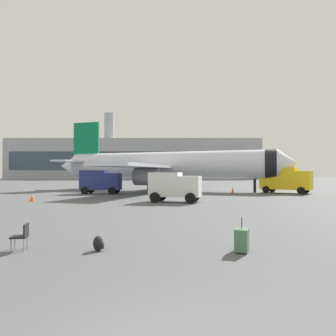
{
  "coord_description": "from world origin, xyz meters",
  "views": [
    {
      "loc": [
        -0.07,
        -3.84,
        2.51
      ],
      "look_at": [
        -0.04,
        24.41,
        3.0
      ],
      "focal_mm": 33.29,
      "sensor_mm": 36.0,
      "label": 1
    }
  ],
  "objects_px": {
    "traveller_backpack": "(98,244)",
    "safety_cone_mid": "(31,197)",
    "rolling_suitcase": "(241,240)",
    "safety_cone_near": "(171,187)",
    "gate_chair": "(21,235)",
    "service_truck": "(100,181)",
    "cargo_van": "(174,185)",
    "fuel_truck": "(285,179)",
    "safety_cone_far": "(232,190)",
    "airplane_at_gate": "(166,165)"
  },
  "relations": [
    {
      "from": "safety_cone_mid",
      "to": "rolling_suitcase",
      "type": "relative_size",
      "value": 0.65
    },
    {
      "from": "service_truck",
      "to": "traveller_backpack",
      "type": "bearing_deg",
      "value": -77.84
    },
    {
      "from": "service_truck",
      "to": "traveller_backpack",
      "type": "relative_size",
      "value": 10.34
    },
    {
      "from": "safety_cone_far",
      "to": "cargo_van",
      "type": "bearing_deg",
      "value": -121.85
    },
    {
      "from": "safety_cone_far",
      "to": "traveller_backpack",
      "type": "relative_size",
      "value": 1.66
    },
    {
      "from": "airplane_at_gate",
      "to": "rolling_suitcase",
      "type": "relative_size",
      "value": 31.74
    },
    {
      "from": "airplane_at_gate",
      "to": "rolling_suitcase",
      "type": "height_order",
      "value": "airplane_at_gate"
    },
    {
      "from": "safety_cone_mid",
      "to": "traveller_backpack",
      "type": "height_order",
      "value": "safety_cone_mid"
    },
    {
      "from": "fuel_truck",
      "to": "traveller_backpack",
      "type": "bearing_deg",
      "value": -120.27
    },
    {
      "from": "service_truck",
      "to": "fuel_truck",
      "type": "relative_size",
      "value": 0.79
    },
    {
      "from": "cargo_van",
      "to": "airplane_at_gate",
      "type": "bearing_deg",
      "value": 92.68
    },
    {
      "from": "safety_cone_mid",
      "to": "gate_chair",
      "type": "height_order",
      "value": "gate_chair"
    },
    {
      "from": "safety_cone_far",
      "to": "safety_cone_mid",
      "type": "bearing_deg",
      "value": -150.59
    },
    {
      "from": "fuel_truck",
      "to": "safety_cone_mid",
      "type": "bearing_deg",
      "value": -157.34
    },
    {
      "from": "gate_chair",
      "to": "cargo_van",
      "type": "bearing_deg",
      "value": 72.61
    },
    {
      "from": "service_truck",
      "to": "gate_chair",
      "type": "bearing_deg",
      "value": -82.77
    },
    {
      "from": "fuel_truck",
      "to": "rolling_suitcase",
      "type": "height_order",
      "value": "fuel_truck"
    },
    {
      "from": "safety_cone_mid",
      "to": "gate_chair",
      "type": "bearing_deg",
      "value": -67.24
    },
    {
      "from": "safety_cone_far",
      "to": "gate_chair",
      "type": "xyz_separation_m",
      "value": [
        -13.04,
        -29.45,
        0.1
      ]
    },
    {
      "from": "cargo_van",
      "to": "service_truck",
      "type": "bearing_deg",
      "value": 128.51
    },
    {
      "from": "safety_cone_far",
      "to": "gate_chair",
      "type": "relative_size",
      "value": 0.93
    },
    {
      "from": "airplane_at_gate",
      "to": "safety_cone_far",
      "type": "height_order",
      "value": "airplane_at_gate"
    },
    {
      "from": "rolling_suitcase",
      "to": "safety_cone_far",
      "type": "bearing_deg",
      "value": 78.77
    },
    {
      "from": "airplane_at_gate",
      "to": "gate_chair",
      "type": "xyz_separation_m",
      "value": [
        -4.54,
        -34.39,
        -3.16
      ]
    },
    {
      "from": "service_truck",
      "to": "gate_chair",
      "type": "xyz_separation_m",
      "value": [
        3.59,
        -28.32,
        -1.11
      ]
    },
    {
      "from": "service_truck",
      "to": "cargo_van",
      "type": "height_order",
      "value": "service_truck"
    },
    {
      "from": "rolling_suitcase",
      "to": "gate_chair",
      "type": "height_order",
      "value": "rolling_suitcase"
    },
    {
      "from": "safety_cone_far",
      "to": "gate_chair",
      "type": "distance_m",
      "value": 32.21
    },
    {
      "from": "rolling_suitcase",
      "to": "traveller_backpack",
      "type": "xyz_separation_m",
      "value": [
        -4.62,
        0.14,
        -0.16
      ]
    },
    {
      "from": "traveller_backpack",
      "to": "safety_cone_mid",
      "type": "bearing_deg",
      "value": 119.19
    },
    {
      "from": "safety_cone_near",
      "to": "rolling_suitcase",
      "type": "bearing_deg",
      "value": -87.38
    },
    {
      "from": "airplane_at_gate",
      "to": "fuel_truck",
      "type": "height_order",
      "value": "airplane_at_gate"
    },
    {
      "from": "airplane_at_gate",
      "to": "service_truck",
      "type": "height_order",
      "value": "airplane_at_gate"
    },
    {
      "from": "gate_chair",
      "to": "safety_cone_far",
      "type": "bearing_deg",
      "value": 66.12
    },
    {
      "from": "fuel_truck",
      "to": "cargo_van",
      "type": "bearing_deg",
      "value": -139.67
    },
    {
      "from": "safety_cone_near",
      "to": "gate_chair",
      "type": "xyz_separation_m",
      "value": [
        -5.31,
        -40.05,
        0.16
      ]
    },
    {
      "from": "airplane_at_gate",
      "to": "cargo_van",
      "type": "xyz_separation_m",
      "value": [
        0.81,
        -17.31,
        -2.21
      ]
    },
    {
      "from": "service_truck",
      "to": "safety_cone_near",
      "type": "relative_size",
      "value": 7.16
    },
    {
      "from": "rolling_suitcase",
      "to": "service_truck",
      "type": "bearing_deg",
      "value": 110.62
    },
    {
      "from": "safety_cone_near",
      "to": "safety_cone_far",
      "type": "bearing_deg",
      "value": -53.89
    },
    {
      "from": "service_truck",
      "to": "fuel_truck",
      "type": "height_order",
      "value": "fuel_truck"
    },
    {
      "from": "traveller_backpack",
      "to": "gate_chair",
      "type": "relative_size",
      "value": 0.56
    },
    {
      "from": "cargo_van",
      "to": "safety_cone_near",
      "type": "height_order",
      "value": "cargo_van"
    },
    {
      "from": "safety_cone_near",
      "to": "traveller_backpack",
      "type": "distance_m",
      "value": 40.22
    },
    {
      "from": "airplane_at_gate",
      "to": "safety_cone_mid",
      "type": "distance_m",
      "value": 20.71
    },
    {
      "from": "fuel_truck",
      "to": "safety_cone_far",
      "type": "height_order",
      "value": "fuel_truck"
    },
    {
      "from": "airplane_at_gate",
      "to": "fuel_truck",
      "type": "relative_size",
      "value": 5.57
    },
    {
      "from": "service_truck",
      "to": "safety_cone_near",
      "type": "bearing_deg",
      "value": 52.8
    },
    {
      "from": "safety_cone_near",
      "to": "traveller_backpack",
      "type": "bearing_deg",
      "value": -93.96
    },
    {
      "from": "safety_cone_mid",
      "to": "rolling_suitcase",
      "type": "height_order",
      "value": "rolling_suitcase"
    }
  ]
}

